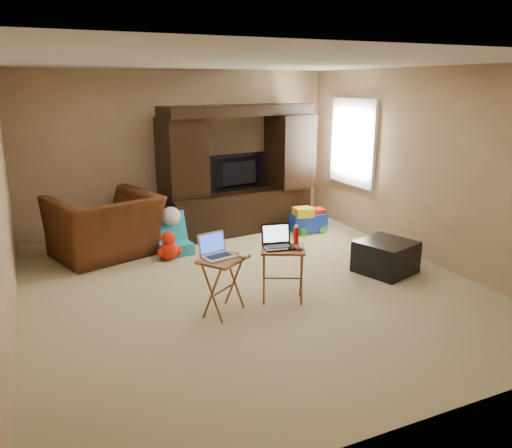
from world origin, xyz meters
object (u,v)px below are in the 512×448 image
push_toy (308,219)px  tray_table_left (223,286)px  television (240,173)px  mouse_right (299,248)px  tray_table_right (283,275)px  plush_toy (169,246)px  child_rocker (174,234)px  ottoman (386,257)px  entertainment_center (239,170)px  laptop_right (279,237)px  laptop_left (219,246)px  water_bottle (296,236)px  recliner (105,226)px  mouse_left (243,255)px

push_toy → tray_table_left: (-2.27, -2.19, 0.09)m
television → mouse_right: (-0.47, -2.77, -0.32)m
tray_table_right → plush_toy: bearing=139.2°
child_rocker → ottoman: size_ratio=0.91×
tray_table_left → tray_table_right: (0.69, 0.02, 0.00)m
entertainment_center → laptop_right: 2.76m
entertainment_center → laptop_left: bearing=-123.7°
tray_table_right → laptop_left: size_ratio=1.92×
television → push_toy: 1.31m
tray_table_right → laptop_left: bearing=-155.0°
child_rocker → tray_table_right: tray_table_right is taller
child_rocker → push_toy: bearing=-3.3°
push_toy → water_bottle: size_ratio=3.02×
child_rocker → tray_table_left: bearing=-98.3°
tray_table_left → mouse_right: mouse_right is taller
laptop_right → television: bearing=87.1°
plush_toy → push_toy: push_toy is taller
tray_table_left → child_rocker: bearing=54.0°
tray_table_right → tray_table_left: bearing=-152.5°
laptop_left → ottoman: bearing=-8.8°
television → recliner: 2.22m
recliner → water_bottle: (1.73, -2.21, 0.27)m
ottoman → mouse_right: mouse_right is taller
entertainment_center → plush_toy: bearing=-154.7°
ottoman → tray_table_left: size_ratio=1.04×
tray_table_left → ottoman: bearing=-28.3°
ottoman → mouse_left: bearing=-170.9°
television → ottoman: size_ratio=1.61×
television → laptop_right: bearing=67.1°
recliner → tray_table_right: recliner is taller
entertainment_center → child_rocker: entertainment_center is taller
mouse_right → water_bottle: (0.07, 0.20, 0.07)m
push_toy → plush_toy: bearing=-164.2°
laptop_left → laptop_right: size_ratio=0.99×
plush_toy → laptop_left: laptop_left is taller
entertainment_center → water_bottle: 2.66m
mouse_right → water_bottle: size_ratio=0.66×
entertainment_center → tray_table_right: size_ratio=4.01×
water_bottle → push_toy: bearing=56.6°
recliner → water_bottle: size_ratio=7.04×
recliner → mouse_right: size_ratio=10.66×
entertainment_center → tray_table_left: entertainment_center is taller
mouse_right → laptop_right: bearing=140.5°
entertainment_center → laptop_right: entertainment_center is taller
recliner → mouse_right: bearing=106.1°
plush_toy → push_toy: (2.36, 0.37, 0.01)m
push_toy → laptop_right: bearing=-120.0°
television → tray_table_left: (-1.29, -2.67, -0.65)m
mouse_right → mouse_left: bearing=177.5°
mouse_left → water_bottle: size_ratio=0.66×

